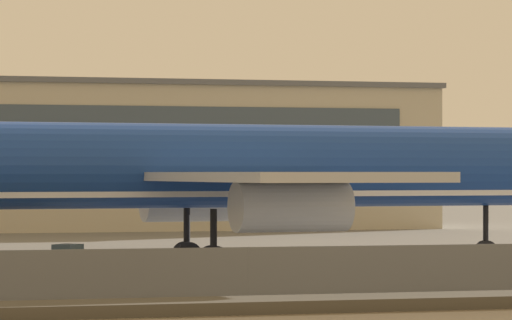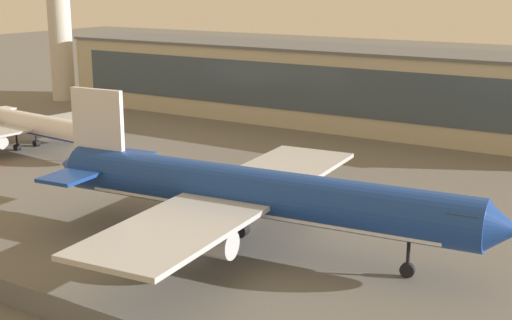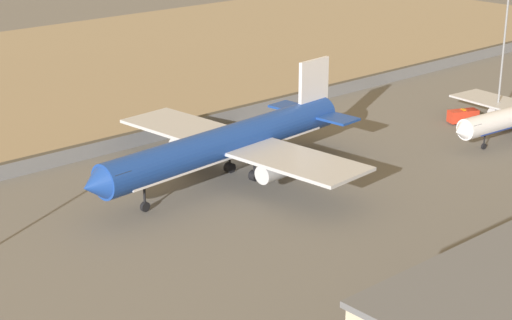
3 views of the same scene
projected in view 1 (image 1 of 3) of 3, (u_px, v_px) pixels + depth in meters
ground_plane at (173, 276)px, 78.19m from camera, size 500.00×500.00×0.00m
shoreline_seawall at (276, 305)px, 58.35m from camera, size 320.00×3.00×0.50m
perimeter_fence at (248, 274)px, 62.71m from camera, size 280.00×0.10×2.28m
cargo_jet_blue at (239, 169)px, 84.71m from camera, size 48.88×41.99×14.63m
baggage_tug at (62, 264)px, 75.42m from camera, size 3.48×3.28×1.80m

